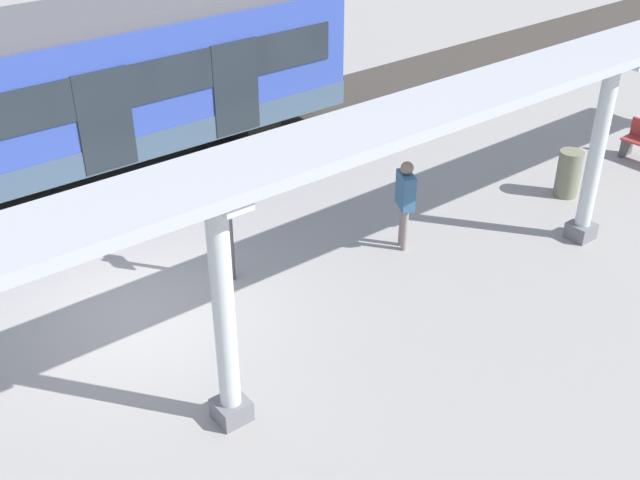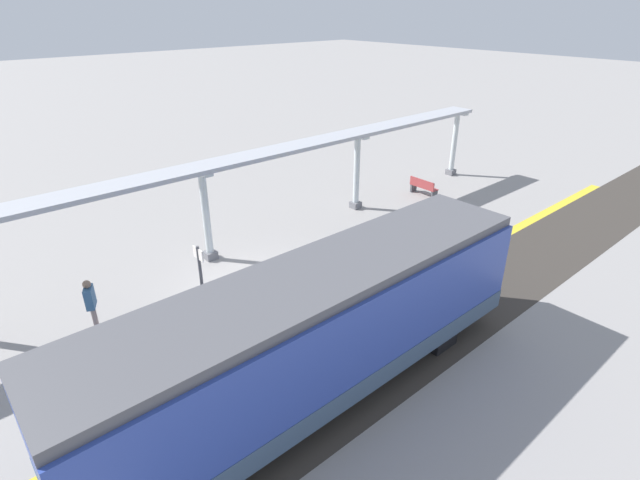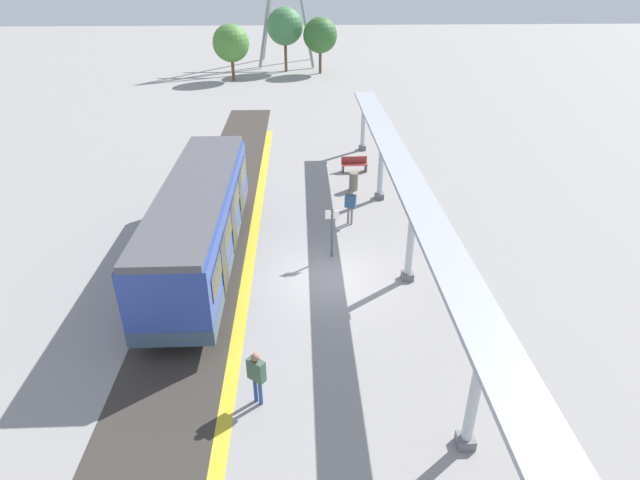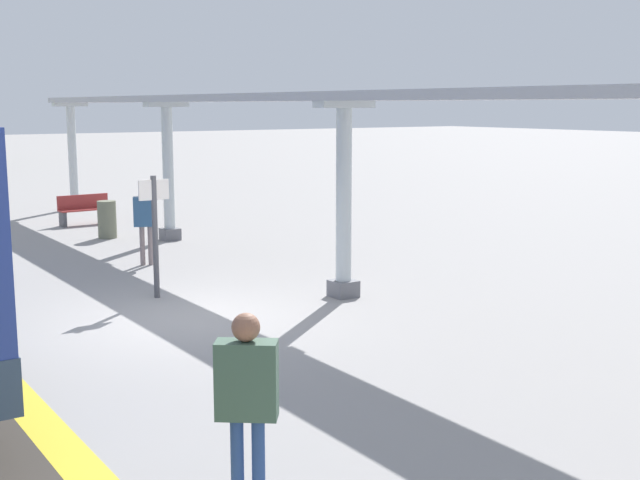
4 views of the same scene
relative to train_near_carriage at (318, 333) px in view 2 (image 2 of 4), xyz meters
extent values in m
plane|color=gray|center=(5.04, -1.43, -1.83)|extent=(176.00, 176.00, 0.00)
cube|color=gold|center=(1.81, -1.43, -1.82)|extent=(0.43, 39.35, 0.01)
cube|color=#38332D|center=(-0.01, -1.43, -1.82)|extent=(3.20, 51.35, 0.01)
cube|color=#2E449E|center=(-0.01, 0.00, 0.11)|extent=(2.60, 11.88, 2.60)
cube|color=#394D68|center=(-0.01, 0.00, -0.91)|extent=(2.63, 11.90, 0.55)
cube|color=#515156|center=(-0.01, 0.00, 1.53)|extent=(2.39, 11.88, 0.24)
cube|color=#1E262D|center=(1.31, 0.00, 0.42)|extent=(0.03, 10.93, 0.84)
cube|color=#1E262D|center=(1.31, -2.97, -0.14)|extent=(0.04, 1.10, 2.00)
cube|color=#1E262D|center=(1.31, 0.00, -0.14)|extent=(0.04, 1.10, 2.00)
cube|color=#1E262D|center=(1.31, 2.97, -0.14)|extent=(0.04, 1.10, 2.00)
cube|color=black|center=(-0.01, 3.80, -1.51)|extent=(2.21, 0.90, 0.64)
cube|color=black|center=(-0.01, -3.80, -1.51)|extent=(2.21, 0.90, 0.64)
cube|color=slate|center=(8.04, -16.87, -1.68)|extent=(0.44, 0.44, 0.30)
cylinder|color=silver|center=(8.04, -16.87, 0.01)|extent=(0.28, 0.28, 3.08)
cube|color=silver|center=(8.04, -16.87, 1.61)|extent=(1.10, 0.36, 0.12)
cube|color=slate|center=(8.04, -9.29, -1.68)|extent=(0.44, 0.44, 0.30)
cylinder|color=silver|center=(8.04, -9.29, 0.01)|extent=(0.28, 0.28, 3.08)
cube|color=silver|center=(8.04, -9.29, 1.61)|extent=(1.10, 0.36, 0.12)
cube|color=slate|center=(8.04, -1.54, -1.68)|extent=(0.44, 0.44, 0.30)
cylinder|color=silver|center=(8.04, -1.54, 0.01)|extent=(0.28, 0.28, 3.08)
cube|color=silver|center=(8.04, -1.54, 1.61)|extent=(1.10, 0.36, 0.12)
cube|color=#A8AAB2|center=(8.04, -1.50, 1.75)|extent=(1.20, 31.54, 0.16)
cube|color=#993637|center=(6.99, -13.08, -1.39)|extent=(1.51, 0.49, 0.04)
cube|color=#993637|center=(6.99, -12.89, -1.17)|extent=(1.50, 0.11, 0.40)
cube|color=#4C4C51|center=(7.66, -13.10, -1.62)|extent=(0.11, 0.40, 0.42)
cube|color=#4C4C51|center=(6.32, -13.06, -1.62)|extent=(0.11, 0.40, 0.42)
cylinder|color=#4C4C51|center=(5.21, 0.28, -0.73)|extent=(0.10, 0.10, 2.20)
cube|color=silver|center=(5.21, 0.28, 0.12)|extent=(0.56, 0.04, 0.36)
cylinder|color=#2C4B87|center=(2.76, -7.68, -1.39)|extent=(0.11, 0.11, 0.87)
cylinder|color=#2C4B87|center=(2.61, -7.57, -1.39)|extent=(0.11, 0.11, 0.87)
cube|color=#43614E|center=(2.69, -7.63, -0.63)|extent=(0.54, 0.49, 0.65)
sphere|color=#95634B|center=(2.69, -7.63, -0.18)|extent=(0.24, 0.24, 0.24)
cylinder|color=gray|center=(6.32, 3.23, -1.40)|extent=(0.11, 0.11, 0.85)
cylinder|color=gray|center=(6.17, 3.31, -1.40)|extent=(0.11, 0.11, 0.85)
cube|color=#335B83|center=(6.25, 3.27, -0.66)|extent=(0.54, 0.41, 0.64)
sphere|color=#836955|center=(6.25, 3.27, -0.23)|extent=(0.23, 0.23, 0.23)
camera|label=1|loc=(14.83, -5.36, 5.63)|focal=43.67mm
camera|label=2|loc=(-6.97, 6.02, 6.93)|focal=27.26mm
camera|label=3|loc=(3.98, -18.04, 9.05)|focal=28.70mm
camera|label=4|loc=(-0.43, -13.32, 1.60)|focal=46.11mm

